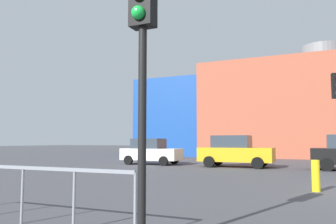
% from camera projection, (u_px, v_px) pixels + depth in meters
% --- Properties ---
extents(building_backdrop, '(36.89, 12.48, 10.99)m').
position_uv_depth(building_backdrop, '(325.00, 112.00, 33.00)').
color(building_backdrop, '#B2563D').
rests_on(building_backdrop, ground_plane).
extents(parked_car_0, '(3.85, 1.89, 1.67)m').
position_uv_depth(parked_car_0, '(151.00, 152.00, 21.78)').
color(parked_car_0, white).
rests_on(parked_car_0, ground_plane).
extents(parked_car_1, '(4.23, 2.07, 1.83)m').
position_uv_depth(parked_car_1, '(235.00, 151.00, 19.57)').
color(parked_car_1, gold).
rests_on(parked_car_1, ground_plane).
extents(traffic_light_near_left, '(0.36, 0.36, 4.03)m').
position_uv_depth(traffic_light_near_left, '(142.00, 38.00, 4.83)').
color(traffic_light_near_left, black).
rests_on(traffic_light_near_left, ground_plane).
extents(bollard_yellow_2, '(0.24, 0.24, 0.93)m').
position_uv_depth(bollard_yellow_2, '(316.00, 176.00, 9.94)').
color(bollard_yellow_2, yellow).
rests_on(bollard_yellow_2, ground_plane).
extents(pedestrian_railing, '(4.74, 0.06, 1.03)m').
position_uv_depth(pedestrian_railing, '(23.00, 179.00, 6.11)').
color(pedestrian_railing, gray).
rests_on(pedestrian_railing, ground_plane).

